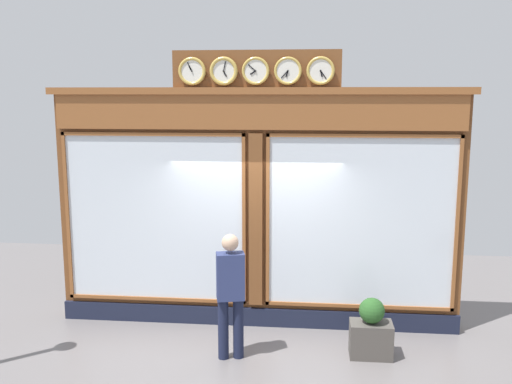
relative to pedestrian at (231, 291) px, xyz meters
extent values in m
cube|color=brown|center=(-0.22, -1.25, 0.80)|extent=(5.98, 0.30, 3.46)
cube|color=#191E33|center=(-0.22, -1.08, -0.79)|extent=(5.98, 0.08, 0.28)
cube|color=brown|center=(-0.22, -1.06, 2.28)|extent=(5.86, 0.08, 0.50)
cube|color=brown|center=(-0.22, -1.08, 2.58)|extent=(6.10, 0.20, 0.10)
cube|color=silver|center=(-1.74, -1.09, 0.70)|extent=(2.64, 0.02, 2.46)
cube|color=brown|center=(-1.74, -1.07, 1.96)|extent=(2.74, 0.04, 0.05)
cube|color=brown|center=(-1.74, -1.07, -0.56)|extent=(2.74, 0.04, 0.05)
cube|color=brown|center=(-3.09, -1.07, 0.70)|extent=(0.05, 0.04, 2.56)
cube|color=brown|center=(-0.40, -1.07, 0.70)|extent=(0.05, 0.04, 2.56)
cube|color=silver|center=(1.30, -1.09, 0.70)|extent=(2.64, 0.02, 2.46)
cube|color=brown|center=(1.30, -1.07, 1.96)|extent=(2.74, 0.04, 0.05)
cube|color=brown|center=(1.30, -1.07, -0.56)|extent=(2.74, 0.04, 0.05)
cube|color=brown|center=(2.64, -1.07, 0.70)|extent=(0.05, 0.04, 2.56)
cube|color=brown|center=(-0.05, -1.07, 0.70)|extent=(0.05, 0.04, 2.56)
cube|color=brown|center=(-0.22, -1.07, 0.70)|extent=(0.20, 0.10, 2.56)
cube|color=brown|center=(-0.22, -1.12, 2.85)|extent=(2.39, 0.06, 0.59)
cylinder|color=white|center=(-1.13, -1.04, 2.85)|extent=(0.32, 0.02, 0.32)
torus|color=gold|center=(-1.13, -1.04, 2.85)|extent=(0.39, 0.04, 0.39)
cube|color=black|center=(-1.14, -1.03, 2.81)|extent=(0.04, 0.01, 0.09)
cube|color=black|center=(-1.17, -1.03, 2.80)|extent=(0.09, 0.01, 0.12)
sphere|color=black|center=(-1.13, -1.03, 2.85)|extent=(0.02, 0.02, 0.02)
cylinder|color=white|center=(-0.68, -1.04, 2.85)|extent=(0.32, 0.02, 0.32)
torus|color=gold|center=(-0.68, -1.04, 2.85)|extent=(0.39, 0.04, 0.39)
cube|color=black|center=(-0.66, -1.03, 2.81)|extent=(0.04, 0.01, 0.09)
cube|color=black|center=(-0.63, -1.03, 2.80)|extent=(0.10, 0.01, 0.11)
sphere|color=black|center=(-0.68, -1.03, 2.85)|extent=(0.02, 0.02, 0.02)
cylinder|color=white|center=(-0.22, -1.04, 2.85)|extent=(0.32, 0.02, 0.32)
torus|color=gold|center=(-0.22, -1.04, 2.85)|extent=(0.39, 0.04, 0.39)
cube|color=black|center=(-0.19, -1.03, 2.83)|extent=(0.08, 0.01, 0.06)
cube|color=black|center=(-0.17, -1.03, 2.90)|extent=(0.11, 0.01, 0.10)
sphere|color=black|center=(-0.22, -1.03, 2.85)|extent=(0.02, 0.02, 0.02)
cylinder|color=white|center=(0.23, -1.04, 2.85)|extent=(0.32, 0.02, 0.32)
torus|color=gold|center=(0.23, -1.04, 2.85)|extent=(0.40, 0.05, 0.40)
cube|color=black|center=(0.21, -1.03, 2.81)|extent=(0.06, 0.01, 0.08)
cube|color=black|center=(0.21, -1.03, 2.92)|extent=(0.04, 0.01, 0.13)
sphere|color=black|center=(0.23, -1.03, 2.85)|extent=(0.02, 0.02, 0.02)
cylinder|color=white|center=(0.68, -1.04, 2.85)|extent=(0.32, 0.02, 0.32)
torus|color=gold|center=(0.68, -1.04, 2.85)|extent=(0.39, 0.05, 0.39)
cube|color=black|center=(0.70, -1.03, 2.89)|extent=(0.06, 0.01, 0.09)
cube|color=black|center=(0.71, -1.03, 2.91)|extent=(0.07, 0.01, 0.13)
sphere|color=black|center=(0.68, -1.03, 2.85)|extent=(0.02, 0.02, 0.02)
cylinder|color=#191E38|center=(0.10, 0.02, -0.52)|extent=(0.14, 0.14, 0.82)
cylinder|color=#191E38|center=(-0.10, -0.02, -0.52)|extent=(0.14, 0.14, 0.82)
cube|color=navy|center=(0.00, 0.00, 0.20)|extent=(0.40, 0.30, 0.62)
sphere|color=tan|center=(0.00, 0.00, 0.65)|extent=(0.22, 0.22, 0.22)
cube|color=#4C4742|center=(-1.85, -0.23, -0.69)|extent=(0.56, 0.36, 0.47)
sphere|color=#285623|center=(-1.85, -0.23, -0.29)|extent=(0.34, 0.34, 0.34)
camera|label=1|loc=(-1.03, 6.96, 2.53)|focal=39.60mm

